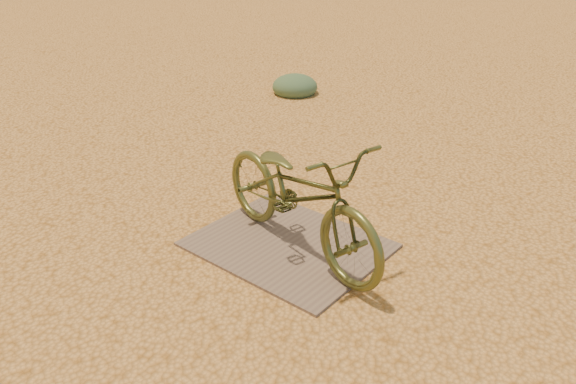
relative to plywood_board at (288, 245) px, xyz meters
The scene contains 4 objects.
ground 0.24m from the plywood_board, 27.01° to the right, with size 120.00×120.00×0.00m, color #E1A254.
plywood_board is the anchor object (origin of this frame).
bicycle 0.49m from the plywood_board, ahead, with size 0.62×1.78×0.94m, color #4D5223.
kale_a 4.18m from the plywood_board, 128.19° to the left, with size 0.65×0.65×0.36m, color #4E6843.
Camera 1 is at (2.16, -2.77, 2.31)m, focal length 35.00 mm.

